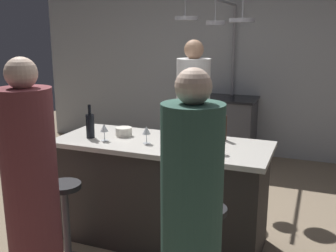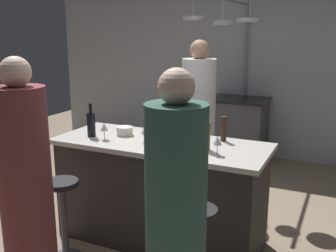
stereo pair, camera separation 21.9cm
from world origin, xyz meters
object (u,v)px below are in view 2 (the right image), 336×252
object	(u,v)px
potted_plant	(84,150)
mixing_bowl_ceramic	(125,131)
wine_bottle_green	(181,138)
wine_glass_near_right_guest	(145,131)
bar_stool_right	(197,251)
wine_glass_near_left_guest	(104,128)
guest_right	(176,225)
wine_bottle_dark	(91,124)
bar_stool_left	(64,217)
stove_range	(237,129)
pepper_mill	(224,129)
wine_glass_by_chef	(217,141)
chef	(198,126)
guest_left	(26,190)
wine_bottle_white	(183,132)
wine_bottle_amber	(206,135)
mixing_bowl_steel	(198,138)

from	to	relation	value
potted_plant	mixing_bowl_ceramic	world-z (taller)	mixing_bowl_ceramic
wine_bottle_green	wine_glass_near_right_guest	size ratio (longest dim) A/B	2.26
bar_stool_right	wine_bottle_green	world-z (taller)	wine_bottle_green
bar_stool_right	potted_plant	xyz separation A→B (m)	(-2.23, 1.71, -0.08)
wine_glass_near_left_guest	mixing_bowl_ceramic	distance (m)	0.23
guest_right	wine_bottle_dark	size ratio (longest dim) A/B	5.57
bar_stool_left	bar_stool_right	world-z (taller)	same
potted_plant	wine_bottle_dark	world-z (taller)	wine_bottle_dark
stove_range	pepper_mill	xyz separation A→B (m)	(0.47, -2.21, 0.56)
bar_stool_right	mixing_bowl_ceramic	bearing A→B (deg)	144.85
bar_stool_right	wine_glass_by_chef	world-z (taller)	wine_glass_by_chef
chef	pepper_mill	xyz separation A→B (m)	(0.54, -0.83, 0.21)
guest_right	wine_glass_near_right_guest	xyz separation A→B (m)	(-0.68, 0.90, 0.26)
guest_left	potted_plant	world-z (taller)	guest_left
chef	potted_plant	distance (m)	1.66
potted_plant	wine_bottle_green	bearing A→B (deg)	-34.50
wine_bottle_white	wine_glass_near_left_guest	size ratio (longest dim) A/B	1.98
bar_stool_right	wine_glass_by_chef	distance (m)	0.79
guest_right	wine_bottle_green	distance (m)	0.85
guest_right	potted_plant	bearing A→B (deg)	137.06
guest_left	wine_bottle_green	world-z (taller)	guest_left
wine_bottle_white	wine_bottle_amber	bearing A→B (deg)	-11.89
bar_stool_left	mixing_bowl_ceramic	size ratio (longest dim) A/B	4.74
chef	wine_glass_by_chef	bearing A→B (deg)	-63.27
wine_bottle_dark	bar_stool_left	bearing A→B (deg)	-81.80
potted_plant	pepper_mill	distance (m)	2.39
pepper_mill	mixing_bowl_steel	size ratio (longest dim) A/B	1.41
pepper_mill	wine_glass_near_right_guest	size ratio (longest dim) A/B	1.44
chef	potted_plant	xyz separation A→B (m)	(-1.58, 0.02, -0.50)
guest_left	guest_right	xyz separation A→B (m)	(1.08, 0.02, -0.01)
bar_stool_left	pepper_mill	size ratio (longest dim) A/B	3.24
stove_range	guest_left	xyz separation A→B (m)	(-0.49, -3.47, 0.32)
wine_bottle_white	wine_glass_near_left_guest	bearing A→B (deg)	-168.44
guest_left	wine_glass_near_left_guest	distance (m)	0.90
guest_left	wine_bottle_green	bearing A→B (deg)	44.34
wine_glass_by_chef	wine_glass_near_right_guest	size ratio (longest dim) A/B	1.00
chef	wine_glass_near_left_guest	world-z (taller)	chef
wine_bottle_amber	mixing_bowl_ceramic	xyz separation A→B (m)	(-0.80, 0.11, -0.08)
potted_plant	wine_glass_near_left_guest	size ratio (longest dim) A/B	3.56
guest_left	mixing_bowl_ceramic	distance (m)	1.09
chef	mixing_bowl_ceramic	world-z (taller)	chef
guest_right	wine_glass_near_left_guest	size ratio (longest dim) A/B	11.07
wine_glass_near_right_guest	wine_bottle_green	bearing A→B (deg)	-21.30
wine_bottle_green	wine_glass_near_right_guest	xyz separation A→B (m)	(-0.38, 0.15, -0.02)
chef	mixing_bowl_steel	xyz separation A→B (m)	(0.36, -0.94, 0.14)
stove_range	chef	distance (m)	1.43
wine_glass_near_left_guest	wine_glass_by_chef	xyz separation A→B (m)	(1.00, 0.00, 0.00)
wine_bottle_white	wine_glass_near_right_guest	xyz separation A→B (m)	(-0.30, -0.08, -0.00)
potted_plant	wine_glass_near_right_guest	distance (m)	2.09
wine_bottle_dark	wine_glass_by_chef	world-z (taller)	wine_bottle_dark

